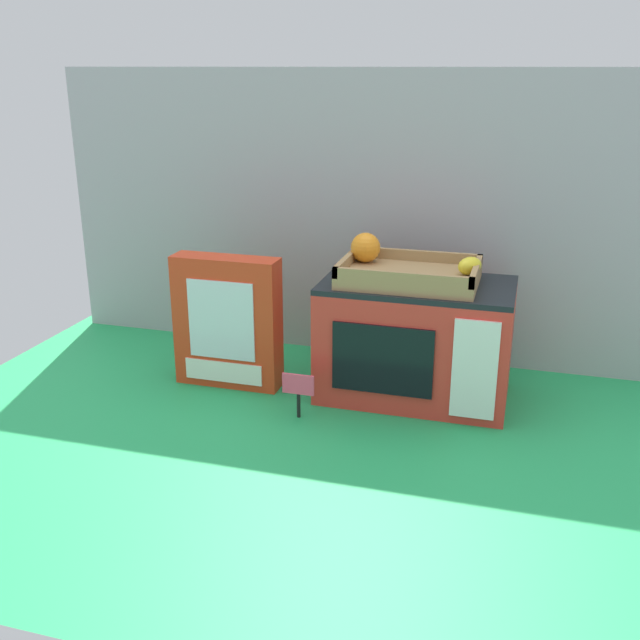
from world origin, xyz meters
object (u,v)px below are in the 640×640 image
object	(u,v)px
toy_microwave	(415,340)
food_groups_crate	(406,271)
cookie_set_box	(227,322)
price_sign	(298,389)

from	to	relation	value
toy_microwave	food_groups_crate	distance (m)	0.16
toy_microwave	cookie_set_box	size ratio (longest dim) A/B	1.35
food_groups_crate	cookie_set_box	size ratio (longest dim) A/B	1.00
food_groups_crate	cookie_set_box	distance (m)	0.43
toy_microwave	cookie_set_box	xyz separation A→B (m)	(-0.43, -0.06, 0.02)
food_groups_crate	cookie_set_box	bearing A→B (deg)	-171.11
price_sign	food_groups_crate	bearing A→B (deg)	44.99
food_groups_crate	price_sign	distance (m)	0.35
food_groups_crate	cookie_set_box	xyz separation A→B (m)	(-0.40, -0.06, -0.14)
toy_microwave	food_groups_crate	xyz separation A→B (m)	(-0.03, 0.00, 0.16)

